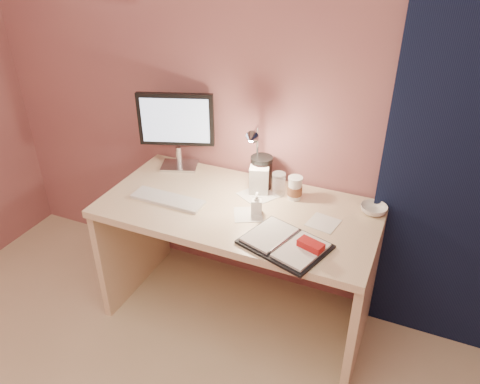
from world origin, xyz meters
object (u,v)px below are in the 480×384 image
at_px(lotion_bottle, 257,203).
at_px(keyboard, 168,199).
at_px(coffee_cup, 295,189).
at_px(clear_cup, 279,184).
at_px(desk, 244,235).
at_px(bowl, 374,209).
at_px(dark_jar, 261,174).
at_px(monitor, 176,124).
at_px(desk_lamp, 248,152).
at_px(planner, 287,244).
at_px(product_box, 259,180).

bearing_deg(lotion_bottle, keyboard, -170.75).
bearing_deg(coffee_cup, lotion_bottle, -121.64).
relative_size(keyboard, clear_cup, 3.10).
height_order(desk, bowl, bowl).
xyz_separation_m(coffee_cup, dark_jar, (-0.20, 0.04, 0.02)).
bearing_deg(desk, monitor, 159.36).
distance_m(keyboard, clear_cup, 0.58).
xyz_separation_m(desk, lotion_bottle, (0.10, -0.09, 0.28)).
height_order(monitor, desk_lamp, monitor).
xyz_separation_m(dark_jar, desk_lamp, (-0.05, -0.07, 0.15)).
relative_size(clear_cup, desk_lamp, 0.34).
distance_m(planner, clear_cup, 0.45).
bearing_deg(clear_cup, monitor, 174.09).
bearing_deg(desk, desk_lamp, 101.50).
xyz_separation_m(coffee_cup, desk_lamp, (-0.25, -0.03, 0.17)).
bearing_deg(bowl, product_box, -176.19).
relative_size(coffee_cup, bowl, 0.95).
xyz_separation_m(planner, dark_jar, (-0.30, 0.44, 0.07)).
xyz_separation_m(monitor, product_box, (0.53, -0.09, -0.19)).
height_order(planner, dark_jar, dark_jar).
relative_size(monitor, planner, 1.05).
bearing_deg(planner, desk, 156.58).
height_order(coffee_cup, bowl, coffee_cup).
bearing_deg(desk_lamp, product_box, 0.95).
relative_size(desk, monitor, 3.13).
bearing_deg(clear_cup, product_box, -168.80).
bearing_deg(coffee_cup, keyboard, -154.30).
height_order(bowl, dark_jar, dark_jar).
bearing_deg(keyboard, monitor, 111.37).
xyz_separation_m(keyboard, lotion_bottle, (0.46, 0.08, 0.05)).
height_order(desk, planner, planner).
distance_m(desk, bowl, 0.69).
bearing_deg(bowl, desk_lamp, -175.59).
xyz_separation_m(keyboard, product_box, (0.40, 0.27, 0.07)).
xyz_separation_m(keyboard, desk_lamp, (0.34, 0.26, 0.22)).
bearing_deg(dark_jar, coffee_cup, -10.86).
height_order(planner, lotion_bottle, lotion_bottle).
xyz_separation_m(coffee_cup, product_box, (-0.19, -0.02, 0.02)).
relative_size(monitor, product_box, 3.00).
bearing_deg(desk, clear_cup, 39.75).
bearing_deg(dark_jar, bowl, -1.54).
bearing_deg(monitor, lotion_bottle, -44.48).
distance_m(keyboard, planner, 0.70).
height_order(bowl, product_box, product_box).
relative_size(desk, clear_cup, 11.19).
bearing_deg(keyboard, planner, -9.54).
height_order(clear_cup, bowl, clear_cup).
bearing_deg(lotion_bottle, coffee_cup, 58.36).
distance_m(lotion_bottle, desk_lamp, 0.28).
distance_m(planner, bowl, 0.53).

